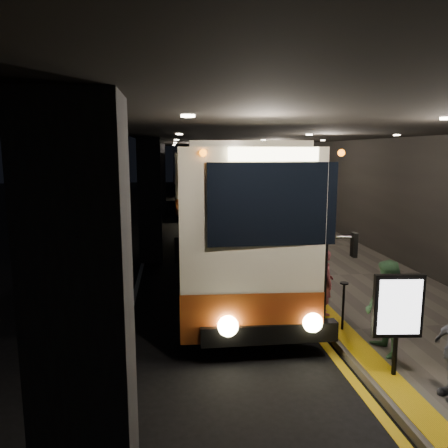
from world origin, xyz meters
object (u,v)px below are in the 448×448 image
coach_main (227,214)px  coach_second (194,182)px  coach_third (190,172)px  stanchion_post (343,307)px  passenger_boarding (325,282)px  passenger_waiting_green (387,308)px  info_sign (398,308)px

coach_main → coach_second: coach_main is taller
coach_second → coach_third: bearing=89.1°
stanchion_post → passenger_boarding: bearing=93.6°
passenger_waiting_green → info_sign: (-0.21, -0.78, 0.30)m
coach_second → passenger_waiting_green: 22.97m
passenger_waiting_green → stanchion_post: 1.28m
coach_second → stanchion_post: 21.79m
stanchion_post → coach_main: bearing=108.9°
coach_second → passenger_waiting_green: coach_second is taller
passenger_boarding → passenger_waiting_green: bearing=-166.6°
coach_main → coach_third: 29.94m
info_sign → stanchion_post: (-0.14, 1.95, -0.68)m
coach_main → passenger_boarding: bearing=-65.0°
passenger_waiting_green → coach_second: bearing=-174.2°
info_sign → coach_third: bearing=97.9°
coach_third → info_sign: coach_third is taller
coach_main → passenger_waiting_green: 6.90m
stanchion_post → passenger_waiting_green: bearing=-73.2°
passenger_boarding → passenger_waiting_green: size_ratio=0.86×
coach_main → passenger_waiting_green: coach_main is taller
info_sign → coach_second: bearing=100.3°
coach_second → stanchion_post: size_ratio=11.69×
coach_main → coach_third: size_ratio=1.01×
passenger_boarding → stanchion_post: (0.06, -0.97, -0.25)m
coach_main → coach_second: (-0.26, 16.34, -0.10)m
coach_main → stanchion_post: (1.82, -5.32, -1.26)m
coach_third → stanchion_post: bearing=-90.2°
coach_third → passenger_boarding: 34.35m
coach_third → passenger_boarding: size_ratio=8.35×
coach_main → stanchion_post: size_ratio=12.51×
coach_second → coach_main: bearing=-88.7°
coach_main → coach_third: bearing=92.9°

